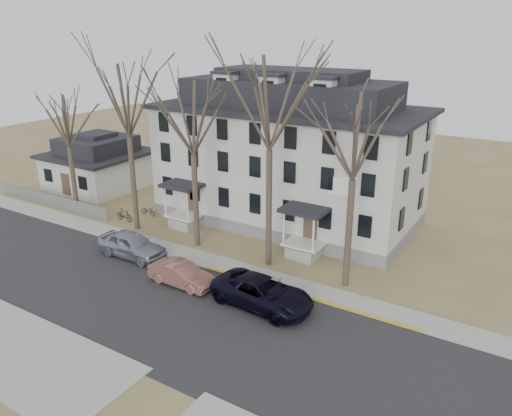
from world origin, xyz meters
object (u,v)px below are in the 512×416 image
Objects in this scene: small_house at (99,165)px; bicycle_right at (124,215)px; tree_mid_right at (356,131)px; car_silver at (132,245)px; tree_mid_left at (192,113)px; tree_bungalow at (65,118)px; car_navy at (262,293)px; tree_center at (270,97)px; bicycle_left at (148,211)px; boarding_house at (288,155)px; tree_far_left at (126,96)px; car_tan at (181,275)px.

bicycle_right is (9.03, -5.61, -1.74)m from small_house.
tree_mid_right is 17.02m from car_silver.
tree_mid_left is 11.50m from tree_mid_right.
tree_bungalow is 2.10× the size of car_silver.
bicycle_right is (-16.40, 5.41, -0.32)m from car_navy.
tree_mid_left reaches higher than car_navy.
small_house is at bearing 122.84° from tree_bungalow.
tree_center reaches higher than tree_bungalow.
bicycle_left is 2.12m from bicycle_right.
tree_mid_right is 7.46× the size of bicycle_right.
car_navy is 3.97× the size of bicycle_left.
tree_mid_left is (-3.00, -8.15, 4.22)m from boarding_house.
tree_mid_right is 21.49m from bicycle_right.
tree_far_left is at bearing -105.89° from bicycle_right.
tree_far_left is at bearing 180.00° from tree_center.
tree_center is at bearing -65.85° from car_silver.
boarding_house is 12.18× the size of bicycle_right.
car_silver is (3.43, -3.95, -9.47)m from tree_far_left.
car_tan is 0.72× the size of car_navy.
tree_center is 5.70m from tree_mid_right.
car_tan is at bearing -117.62° from bicycle_right.
tree_far_left is 9.07× the size of bicycle_left.
tree_mid_right is 1.18× the size of tree_bungalow.
tree_bungalow is (-7.00, 0.00, -2.22)m from tree_far_left.
tree_mid_right is at bearing -90.91° from bicycle_right.
tree_bungalow is at bearing -57.16° from small_house.
boarding_house is at bearing 27.01° from tree_bungalow.
tree_center is 3.39× the size of car_tan.
bicycle_right is at bearing 6.70° from tree_bungalow.
boarding_house is 14.18m from bicycle_right.
tree_far_left is 17.52m from tree_mid_right.
car_tan is at bearing -104.51° from car_silver.
car_navy is (25.43, -11.02, -1.41)m from small_house.
tree_far_left is 10.04m from bicycle_right.
small_house is 15.00m from tree_far_left.
car_silver is at bearing -129.23° from bicycle_right.
tree_mid_right is 21.06m from bicycle_left.
tree_mid_left reaches higher than tree_bungalow.
tree_far_left is at bearing -137.82° from boarding_house.
car_tan is 2.54× the size of bicycle_right.
tree_mid_left is 2.49× the size of car_silver.
tree_far_left is 0.93× the size of tree_center.
tree_mid_left is 13.08m from car_navy.
small_house reaches higher than car_silver.
small_house is 9.43m from tree_bungalow.
car_tan is 5.52m from car_navy.
tree_bungalow is 23.14m from car_navy.
tree_center is (12.00, 0.00, 0.74)m from tree_far_left.
tree_bungalow is (-19.00, 0.00, -2.97)m from tree_center.
car_silver is at bearing -35.11° from small_house.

